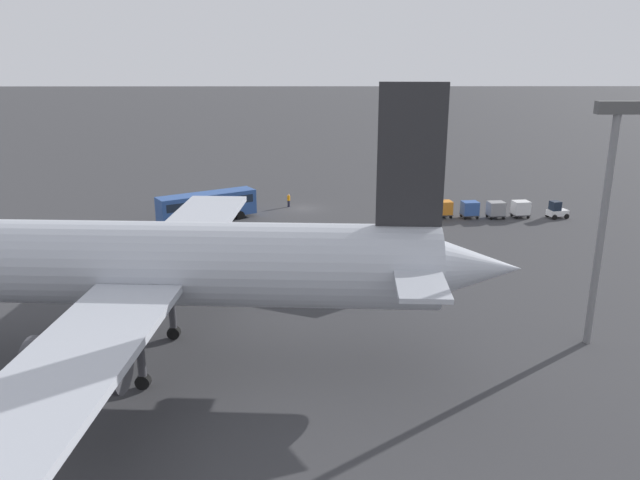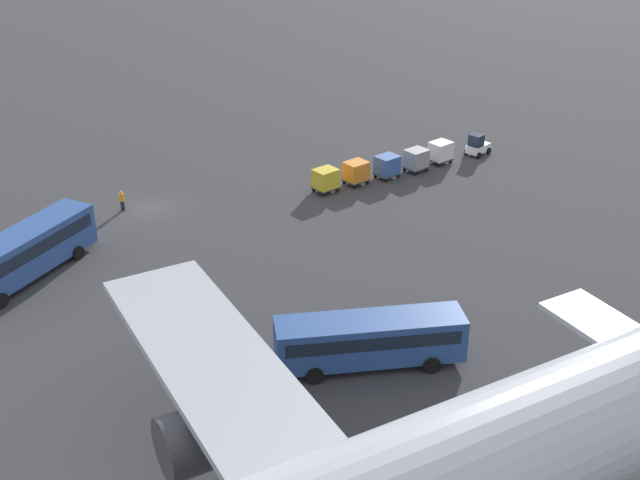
% 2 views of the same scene
% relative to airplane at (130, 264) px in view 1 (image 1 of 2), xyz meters
% --- Properties ---
extents(ground_plane, '(600.00, 600.00, 0.00)m').
position_rel_airplane_xyz_m(ground_plane, '(-10.08, -41.53, -6.71)').
color(ground_plane, '#38383A').
extents(airplane, '(48.91, 41.84, 17.84)m').
position_rel_airplane_xyz_m(airplane, '(0.00, 0.00, 0.00)').
color(airplane, '#B2B7C1').
rests_on(airplane, ground).
extents(shuttle_bus_near, '(11.43, 8.51, 3.39)m').
position_rel_airplane_xyz_m(shuttle_bus_near, '(1.25, -35.40, -4.69)').
color(shuttle_bus_near, '#2D5199').
rests_on(shuttle_bus_near, ground).
extents(shuttle_bus_far, '(10.97, 6.68, 3.07)m').
position_rel_airplane_xyz_m(shuttle_bus_far, '(-12.99, -14.51, -4.86)').
color(shuttle_bus_far, '#2D5199').
rests_on(shuttle_bus_far, ground).
extents(baggage_tug, '(2.65, 2.14, 2.10)m').
position_rel_airplane_xyz_m(baggage_tug, '(-41.09, -36.48, -5.77)').
color(baggage_tug, white).
rests_on(baggage_tug, ground).
extents(worker_person, '(0.38, 0.38, 1.74)m').
position_rel_airplane_xyz_m(worker_person, '(-8.19, -42.42, -5.84)').
color(worker_person, '#1E1E2D').
rests_on(worker_person, ground).
extents(cargo_cart_white, '(2.19, 1.92, 2.06)m').
position_rel_airplane_xyz_m(cargo_cart_white, '(-36.74, -36.69, -5.52)').
color(cargo_cart_white, '#38383D').
rests_on(cargo_cart_white, ground).
extents(cargo_cart_grey, '(2.19, 1.92, 2.06)m').
position_rel_airplane_xyz_m(cargo_cart_grey, '(-33.60, -36.32, -5.52)').
color(cargo_cart_grey, '#38383D').
rests_on(cargo_cart_grey, ground).
extents(cargo_cart_blue, '(2.19, 1.92, 2.06)m').
position_rel_airplane_xyz_m(cargo_cart_blue, '(-30.46, -36.48, -5.52)').
color(cargo_cart_blue, '#38383D').
rests_on(cargo_cart_blue, ground).
extents(cargo_cart_orange, '(2.19, 1.92, 2.06)m').
position_rel_airplane_xyz_m(cargo_cart_orange, '(-27.32, -36.78, -5.52)').
color(cargo_cart_orange, '#38383D').
rests_on(cargo_cart_orange, ground).
extents(cargo_cart_yellow, '(2.19, 1.92, 2.06)m').
position_rel_airplane_xyz_m(cargo_cart_yellow, '(-24.19, -36.77, -5.52)').
color(cargo_cart_yellow, '#38383D').
rests_on(cargo_cart_yellow, ground).
extents(light_pole, '(2.80, 0.70, 16.51)m').
position_rel_airplane_xyz_m(light_pole, '(-30.59, -2.47, 3.50)').
color(light_pole, slate).
rests_on(light_pole, ground).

